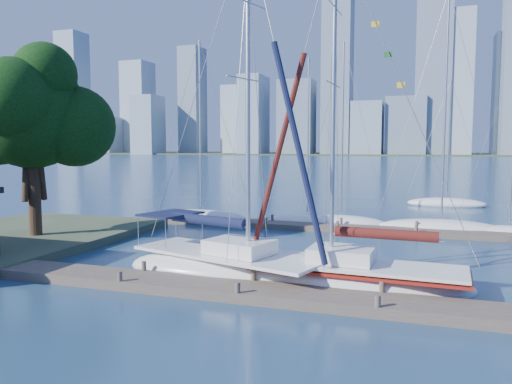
% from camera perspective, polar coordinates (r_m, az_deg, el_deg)
% --- Properties ---
extents(ground, '(700.00, 700.00, 0.00)m').
position_cam_1_polar(ground, '(19.54, -1.16, -11.86)').
color(ground, navy).
rests_on(ground, ground).
extents(near_dock, '(26.00, 2.00, 0.40)m').
position_cam_1_polar(near_dock, '(19.48, -1.17, -11.30)').
color(near_dock, '#453B32').
rests_on(near_dock, ground).
extents(far_dock, '(30.00, 1.80, 0.36)m').
position_cam_1_polar(far_dock, '(34.30, 11.14, -4.16)').
color(far_dock, '#453B32').
rests_on(far_dock, ground).
extents(far_shore, '(800.00, 100.00, 1.50)m').
position_cam_1_polar(far_shore, '(337.67, 17.58, 4.10)').
color(far_shore, '#38472D').
rests_on(far_shore, ground).
extents(tree, '(8.72, 7.95, 11.52)m').
position_cam_1_polar(tree, '(31.99, -24.28, 8.40)').
color(tree, '#311F15').
rests_on(tree, ground).
extents(sailboat_navy, '(9.99, 5.65, 15.19)m').
position_cam_1_polar(sailboat_navy, '(21.99, -3.26, -6.92)').
color(sailboat_navy, white).
rests_on(sailboat_navy, ground).
extents(sailboat_maroon, '(9.15, 3.37, 14.66)m').
position_cam_1_polar(sailboat_maroon, '(20.59, 11.42, -7.89)').
color(sailboat_maroon, white).
rests_on(sailboat_maroon, ground).
extents(bg_boat_0, '(8.01, 4.43, 14.09)m').
position_cam_1_polar(bg_boat_0, '(38.98, -6.29, -2.80)').
color(bg_boat_0, white).
rests_on(bg_boat_0, ground).
extents(bg_boat_1, '(6.19, 2.46, 12.34)m').
position_cam_1_polar(bg_boat_1, '(36.67, 5.87, -3.35)').
color(bg_boat_1, white).
rests_on(bg_boat_1, ground).
extents(bg_boat_2, '(6.97, 4.02, 13.36)m').
position_cam_1_polar(bg_boat_2, '(36.58, 9.70, -3.39)').
color(bg_boat_2, white).
rests_on(bg_boat_2, ground).
extents(bg_boat_3, '(8.25, 2.66, 16.17)m').
position_cam_1_polar(bg_boat_3, '(35.75, 20.40, -3.80)').
color(bg_boat_3, white).
rests_on(bg_boat_3, ground).
extents(bg_boat_4, '(6.54, 2.25, 11.72)m').
position_cam_1_polar(bg_boat_4, '(36.00, 26.95, -4.11)').
color(bg_boat_4, white).
rests_on(bg_boat_4, ground).
extents(bg_boat_7, '(7.24, 2.37, 12.19)m').
position_cam_1_polar(bg_boat_7, '(51.13, 20.95, -1.21)').
color(bg_boat_7, white).
rests_on(bg_boat_7, ground).
extents(skyline, '(501.78, 51.31, 119.98)m').
position_cam_1_polar(skyline, '(310.01, 21.82, 10.62)').
color(skyline, '#7F95A5').
rests_on(skyline, ground).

